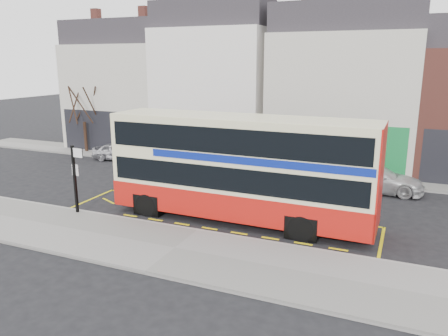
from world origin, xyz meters
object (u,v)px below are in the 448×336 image
at_px(double_decker_bus, 241,167).
at_px(car_silver, 118,152).
at_px(street_tree_right, 349,119).
at_px(street_tree_left, 82,95).
at_px(car_white, 374,178).
at_px(car_grey, 261,166).
at_px(bus_stop_post, 75,173).

height_order(double_decker_bus, car_silver, double_decker_bus).
bearing_deg(double_decker_bus, street_tree_right, 73.82).
xyz_separation_m(car_silver, street_tree_right, (15.30, 2.59, 2.81)).
height_order(car_silver, street_tree_left, street_tree_left).
bearing_deg(street_tree_left, car_white, -5.26).
xyz_separation_m(street_tree_left, street_tree_right, (19.07, 1.45, -0.96)).
bearing_deg(car_grey, street_tree_right, -68.20).
height_order(bus_stop_post, car_grey, bus_stop_post).
bearing_deg(bus_stop_post, car_grey, 64.95).
bearing_deg(car_white, car_grey, 85.11).
height_order(car_silver, street_tree_right, street_tree_right).
height_order(car_grey, street_tree_right, street_tree_right).
bearing_deg(double_decker_bus, car_white, 54.54).
distance_m(car_silver, car_grey, 10.64).
bearing_deg(street_tree_right, car_silver, -170.39).
height_order(bus_stop_post, street_tree_left, street_tree_left).
relative_size(car_white, street_tree_right, 1.00).
relative_size(double_decker_bus, street_tree_right, 2.29).
bearing_deg(street_tree_right, car_white, -60.16).
bearing_deg(bus_stop_post, double_decker_bus, 21.93).
bearing_deg(bus_stop_post, street_tree_left, 132.27).
bearing_deg(car_grey, double_decker_bus, -176.35).
relative_size(double_decker_bus, street_tree_left, 1.79).
distance_m(bus_stop_post, car_white, 15.25).
bearing_deg(street_tree_left, car_silver, -16.84).
height_order(car_silver, car_grey, car_grey).
distance_m(double_decker_bus, car_white, 8.73).
distance_m(bus_stop_post, car_silver, 11.40).
height_order(car_silver, car_white, car_white).
xyz_separation_m(car_silver, car_grey, (10.64, -0.08, 0.01)).
distance_m(double_decker_bus, bus_stop_post, 7.41).
height_order(bus_stop_post, street_tree_right, street_tree_right).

